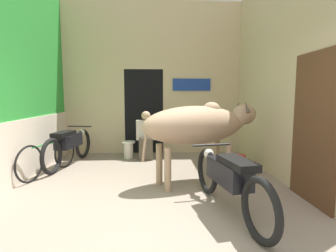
# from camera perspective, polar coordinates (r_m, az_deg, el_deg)

# --- Properties ---
(ground_plane) EXTENTS (30.00, 30.00, 0.00)m
(ground_plane) POSITION_cam_1_polar(r_m,az_deg,el_deg) (3.12, -4.06, -22.17)
(ground_plane) COLOR gray
(wall_left_shopfront) EXTENTS (0.25, 4.11, 3.89)m
(wall_left_shopfront) POSITION_cam_1_polar(r_m,az_deg,el_deg) (5.37, -30.06, 9.77)
(wall_left_shopfront) COLOR green
(wall_left_shopfront) RESTS_ON ground_plane
(wall_back_with_doorway) EXTENTS (4.54, 0.93, 3.89)m
(wall_back_with_doorway) POSITION_cam_1_polar(r_m,az_deg,el_deg) (7.08, -3.96, 7.86)
(wall_back_with_doorway) COLOR #C6B289
(wall_back_with_doorway) RESTS_ON ground_plane
(wall_right_with_door) EXTENTS (0.22, 4.11, 3.89)m
(wall_right_with_door) POSITION_cam_1_polar(r_m,az_deg,el_deg) (5.28, 23.30, 10.55)
(wall_right_with_door) COLOR #C6B289
(wall_right_with_door) RESTS_ON ground_plane
(cow) EXTENTS (2.22, 1.27, 1.41)m
(cow) POSITION_cam_1_polar(r_m,az_deg,el_deg) (4.46, 6.91, 0.17)
(cow) COLOR tan
(cow) RESTS_ON ground_plane
(motorcycle_near) EXTENTS (0.62, 2.11, 0.80)m
(motorcycle_near) POSITION_cam_1_polar(r_m,az_deg,el_deg) (3.48, 13.03, -10.94)
(motorcycle_near) COLOR black
(motorcycle_near) RESTS_ON ground_plane
(motorcycle_far) EXTENTS (0.59, 2.04, 0.80)m
(motorcycle_far) POSITION_cam_1_polar(r_m,az_deg,el_deg) (6.05, -20.78, -3.74)
(motorcycle_far) COLOR black
(motorcycle_far) RESTS_ON ground_plane
(bicycle) EXTENTS (0.58, 1.59, 0.67)m
(bicycle) POSITION_cam_1_polar(r_m,az_deg,el_deg) (5.52, -24.49, -6.14)
(bicycle) COLOR black
(bicycle) RESTS_ON ground_plane
(shopkeeper_seated) EXTENTS (0.46, 0.34, 1.14)m
(shopkeeper_seated) POSITION_cam_1_polar(r_m,az_deg,el_deg) (6.22, -4.82, -1.82)
(shopkeeper_seated) COLOR brown
(shopkeeper_seated) RESTS_ON ground_plane
(plastic_stool) EXTENTS (0.32, 0.32, 0.41)m
(plastic_stool) POSITION_cam_1_polar(r_m,az_deg,el_deg) (6.40, -8.58, -5.02)
(plastic_stool) COLOR beige
(plastic_stool) RESTS_ON ground_plane
(bucket) EXTENTS (0.26, 0.26, 0.26)m
(bucket) POSITION_cam_1_polar(r_m,az_deg,el_deg) (5.80, 15.25, -7.32)
(bucket) COLOR #C63D33
(bucket) RESTS_ON ground_plane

